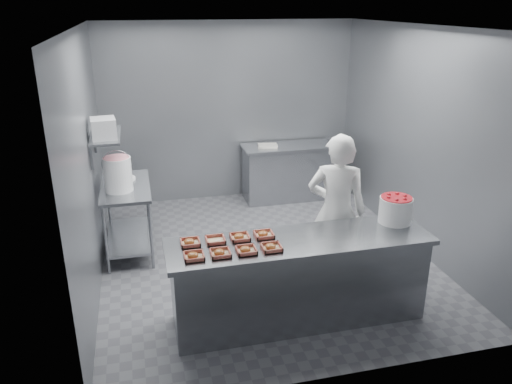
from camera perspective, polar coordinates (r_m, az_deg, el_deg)
The scene contains 24 objects.
floor at distance 6.42m, azimuth 0.97°, elevation -7.41°, with size 4.50×4.50×0.00m, color #4C4C51.
ceiling at distance 5.66m, azimuth 1.15°, elevation 18.41°, with size 4.50×4.50×0.00m, color white.
wall_back at distance 8.02m, azimuth -3.08°, elevation 9.04°, with size 4.00×0.04×2.80m, color slate.
wall_left at distance 5.74m, azimuth -18.69°, elevation 3.10°, with size 0.04×4.50×2.80m, color slate.
wall_right at distance 6.67m, azimuth 18.00°, elevation 5.58°, with size 0.04×4.50×2.80m, color slate.
service_counter at distance 5.08m, azimuth 4.91°, elevation -9.91°, with size 2.60×0.70×0.90m.
prep_table at distance 6.55m, azimuth -14.49°, elevation -1.80°, with size 0.60×1.20×0.90m.
back_counter at distance 8.15m, azimuth 3.74°, elevation 2.32°, with size 1.50×0.60×0.90m.
wall_shelf at distance 6.26m, azimuth -16.84°, elevation 6.18°, with size 0.35×0.90×0.03m, color slate.
tray_0 at distance 4.53m, azimuth -7.14°, elevation -7.26°, with size 0.19×0.18×0.06m.
tray_1 at distance 4.55m, azimuth -4.12°, elevation -6.96°, with size 0.19×0.18×0.06m.
tray_2 at distance 4.59m, azimuth -1.15°, elevation -6.64°, with size 0.19×0.18×0.06m.
tray_3 at distance 4.65m, azimuth 1.76°, elevation -6.31°, with size 0.19×0.18×0.06m.
tray_4 at distance 4.77m, azimuth -7.55°, elevation -5.72°, with size 0.19×0.18×0.06m.
tray_5 at distance 4.80m, azimuth -4.66°, elevation -5.47°, with size 0.19×0.18×0.04m.
tray_6 at distance 4.84m, azimuth -1.88°, elevation -5.16°, with size 0.19×0.18×0.06m.
tray_7 at distance 4.89m, azimuth 0.89°, elevation -4.86°, with size 0.19×0.18×0.06m.
worker at distance 5.59m, azimuth 9.16°, elevation -2.18°, with size 0.64×0.42×1.76m, color white.
strawberry_tub at distance 5.35m, azimuth 15.66°, elevation -1.86°, with size 0.34×0.34×0.28m.
glaze_bucket at distance 6.21m, azimuth -15.51°, elevation 2.05°, with size 0.35×0.33×0.51m.
bucket_lid at distance 6.65m, azimuth -15.05°, elevation 1.44°, with size 0.34×0.34×0.03m, color white.
rag at distance 6.85m, azimuth -14.91°, elevation 2.02°, with size 0.15×0.12×0.02m, color #CCB28C.
appliance at distance 6.05m, azimuth -17.03°, elevation 6.97°, with size 0.27×0.31×0.24m, color gray.
paper_stack at distance 7.92m, azimuth 1.35°, elevation 5.32°, with size 0.30×0.22×0.04m, color silver.
Camera 1 is at (-1.45, -5.47, 3.05)m, focal length 35.00 mm.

